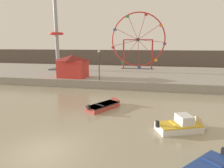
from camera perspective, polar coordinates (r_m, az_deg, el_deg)
ground_plane at (r=12.39m, az=-19.11°, el=-18.29°), size 240.00×240.00×0.00m
quay_promenade at (r=35.94m, az=2.20°, el=2.81°), size 110.00×19.90×1.12m
distant_town_skyline at (r=56.39m, az=5.75°, el=7.64°), size 140.00×3.00×4.40m
motorboat_white_red_stripe at (r=15.17m, az=21.20°, el=-11.23°), size 4.13×2.79×1.58m
motorboat_faded_red at (r=19.09m, az=-1.08°, el=-6.06°), size 3.26×4.23×1.21m
ferris_wheel_red_frame at (r=39.85m, az=7.63°, el=12.45°), size 10.77×1.20×11.11m
drop_tower_steel_tower at (r=39.70m, az=-15.96°, el=13.79°), size 2.80×2.80×15.79m
carnival_booth_red_striped at (r=29.88m, az=-11.40°, el=5.26°), size 4.50×3.50×3.36m
promenade_lamp_near at (r=26.67m, az=-3.82°, el=6.77°), size 0.32×0.32×4.15m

